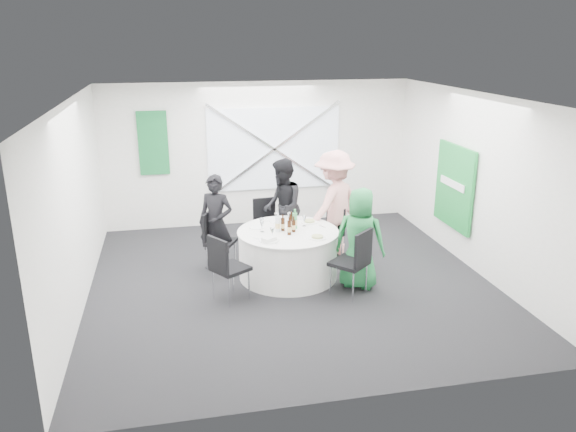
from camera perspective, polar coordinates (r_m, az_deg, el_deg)
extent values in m
plane|color=black|center=(8.71, 0.27, -6.67)|extent=(6.00, 6.00, 0.00)
plane|color=white|center=(7.96, 0.30, 11.98)|extent=(6.00, 6.00, 0.00)
plane|color=white|center=(11.10, -3.00, 6.31)|extent=(6.00, 0.00, 6.00)
plane|color=white|center=(5.49, 6.93, -6.03)|extent=(6.00, 0.00, 6.00)
plane|color=white|center=(8.16, -20.77, 0.92)|extent=(0.00, 6.00, 6.00)
plane|color=white|center=(9.31, 18.67, 3.14)|extent=(0.00, 6.00, 6.00)
cube|color=silver|center=(11.09, -1.43, 6.85)|extent=(2.60, 0.03, 1.60)
cube|color=silver|center=(11.05, -1.39, 6.81)|extent=(2.63, 0.05, 1.84)
cube|color=silver|center=(11.05, -1.39, 6.81)|extent=(2.63, 0.05, 1.84)
cube|color=#156B39|center=(10.87, -13.54, 7.21)|extent=(0.55, 0.04, 1.20)
cube|color=#198B36|center=(9.83, 16.53, 2.89)|extent=(0.05, 1.20, 1.40)
cylinder|color=white|center=(8.74, 0.00, -3.93)|extent=(1.52, 1.52, 0.74)
cylinder|color=white|center=(8.61, 0.00, -1.58)|extent=(1.56, 1.56, 0.02)
cube|color=black|center=(9.72, -2.09, -1.16)|extent=(0.47, 0.47, 0.05)
cube|color=black|center=(9.82, -2.43, 0.58)|extent=(0.40, 0.09, 0.45)
cylinder|color=silver|center=(10.00, -1.41, -2.04)|extent=(0.02, 0.02, 0.43)
cylinder|color=silver|center=(9.91, -3.30, -2.24)|extent=(0.02, 0.02, 0.43)
cylinder|color=silver|center=(9.69, -0.82, -2.69)|extent=(0.02, 0.02, 0.43)
cylinder|color=silver|center=(9.60, -2.76, -2.91)|extent=(0.02, 0.02, 0.43)
cube|color=black|center=(9.06, -6.86, -2.65)|extent=(0.58, 0.58, 0.05)
cube|color=black|center=(9.05, -8.11, -1.00)|extent=(0.23, 0.38, 0.46)
cylinder|color=silver|center=(9.36, -7.38, -3.57)|extent=(0.02, 0.02, 0.44)
cylinder|color=silver|center=(9.06, -8.24, -4.34)|extent=(0.02, 0.02, 0.44)
cylinder|color=silver|center=(9.23, -5.39, -3.80)|extent=(0.02, 0.02, 0.44)
cylinder|color=silver|center=(8.93, -6.19, -4.59)|extent=(0.02, 0.02, 0.44)
cube|color=black|center=(9.45, 4.14, -1.92)|extent=(0.56, 0.56, 0.05)
cube|color=black|center=(9.51, 4.88, -0.30)|extent=(0.25, 0.33, 0.43)
cylinder|color=silver|center=(9.55, 5.47, -3.16)|extent=(0.02, 0.02, 0.41)
cylinder|color=silver|center=(9.73, 3.95, -2.71)|extent=(0.02, 0.02, 0.41)
cylinder|color=silver|center=(9.31, 4.27, -3.69)|extent=(0.02, 0.02, 0.41)
cylinder|color=silver|center=(9.50, 2.74, -3.21)|extent=(0.02, 0.02, 0.41)
cube|color=black|center=(8.14, 6.22, -4.77)|extent=(0.66, 0.66, 0.06)
cube|color=black|center=(7.93, 7.66, -3.27)|extent=(0.36, 0.33, 0.50)
cylinder|color=silver|center=(8.01, 6.63, -7.21)|extent=(0.02, 0.02, 0.48)
cylinder|color=silver|center=(8.31, 7.95, -6.31)|extent=(0.02, 0.02, 0.48)
cylinder|color=silver|center=(8.18, 4.34, -6.57)|extent=(0.02, 0.02, 0.48)
cylinder|color=silver|center=(8.48, 5.71, -5.71)|extent=(0.02, 0.02, 0.48)
cube|color=black|center=(8.00, -5.86, -5.32)|extent=(0.62, 0.62, 0.05)
cube|color=black|center=(7.78, -7.14, -3.94)|extent=(0.27, 0.38, 0.48)
cylinder|color=silver|center=(8.13, -7.61, -6.92)|extent=(0.02, 0.02, 0.46)
cylinder|color=silver|center=(7.87, -5.99, -7.73)|extent=(0.02, 0.02, 0.46)
cylinder|color=silver|center=(8.33, -5.62, -6.21)|extent=(0.02, 0.02, 0.46)
cylinder|color=silver|center=(8.08, -3.98, -6.97)|extent=(0.02, 0.02, 0.46)
imported|color=black|center=(8.98, -7.33, -0.70)|extent=(0.68, 0.60, 1.56)
imported|color=black|center=(9.53, -0.59, 0.88)|extent=(0.53, 0.85, 1.67)
imported|color=pink|center=(9.43, 4.69, 1.17)|extent=(1.28, 1.15, 1.83)
imported|color=#217C3D|center=(8.33, 7.31, -2.29)|extent=(0.89, 0.80, 1.53)
cylinder|color=white|center=(9.05, -1.01, -0.49)|extent=(0.29, 0.29, 0.01)
cylinder|color=white|center=(8.76, -3.17, -1.15)|extent=(0.24, 0.24, 0.01)
cylinder|color=white|center=(8.99, 2.19, -0.62)|extent=(0.26, 0.26, 0.01)
cylinder|color=#90A659|center=(8.99, 2.19, -0.50)|extent=(0.17, 0.17, 0.02)
cylinder|color=white|center=(8.30, 2.99, -2.23)|extent=(0.26, 0.26, 0.01)
cylinder|color=#90A659|center=(8.30, 2.99, -2.10)|extent=(0.17, 0.17, 0.02)
cylinder|color=white|center=(8.20, -1.92, -2.48)|extent=(0.29, 0.29, 0.01)
cube|color=white|center=(8.15, -1.96, -2.35)|extent=(0.23, 0.21, 0.05)
cylinder|color=#381A0A|center=(8.58, -0.52, -0.88)|extent=(0.06, 0.06, 0.20)
cylinder|color=#381A0A|center=(8.54, -0.53, -0.07)|extent=(0.02, 0.02, 0.06)
cylinder|color=#D7B671|center=(8.59, -0.52, -1.01)|extent=(0.06, 0.06, 0.07)
cylinder|color=#381A0A|center=(8.69, 0.32, -0.59)|extent=(0.06, 0.06, 0.21)
cylinder|color=#381A0A|center=(8.65, 0.32, 0.26)|extent=(0.02, 0.02, 0.06)
cylinder|color=#D7B671|center=(8.70, 0.32, -0.72)|extent=(0.06, 0.06, 0.07)
cylinder|color=#381A0A|center=(8.53, 0.57, -1.02)|extent=(0.06, 0.06, 0.19)
cylinder|color=#381A0A|center=(8.49, 0.58, -0.22)|extent=(0.02, 0.02, 0.06)
cylinder|color=#D7B671|center=(8.54, 0.57, -1.14)|extent=(0.06, 0.06, 0.07)
cylinder|color=#381A0A|center=(8.40, 0.13, -1.22)|extent=(0.06, 0.06, 0.22)
cylinder|color=#381A0A|center=(8.36, 0.13, -0.32)|extent=(0.02, 0.02, 0.06)
cylinder|color=#D7B671|center=(8.41, 0.13, -1.36)|extent=(0.06, 0.06, 0.08)
cylinder|color=#3B9B52|center=(8.68, 0.70, -0.49)|extent=(0.08, 0.08, 0.25)
cylinder|color=#3B9B52|center=(8.63, 0.70, 0.49)|extent=(0.03, 0.03, 0.06)
cylinder|color=#D7B671|center=(8.69, 0.70, -0.64)|extent=(0.08, 0.08, 0.09)
cylinder|color=silver|center=(8.54, -1.04, -0.84)|extent=(0.08, 0.08, 0.24)
cylinder|color=silver|center=(8.50, -1.05, 0.11)|extent=(0.03, 0.03, 0.06)
cylinder|color=#D7B671|center=(8.55, -1.04, -0.98)|extent=(0.08, 0.08, 0.08)
cylinder|color=white|center=(8.83, 1.66, -1.01)|extent=(0.06, 0.06, 0.00)
cylinder|color=white|center=(8.81, 1.66, -0.69)|extent=(0.01, 0.01, 0.10)
cone|color=white|center=(8.79, 1.67, -0.22)|extent=(0.07, 0.07, 0.08)
cylinder|color=white|center=(8.70, -2.69, -1.30)|extent=(0.06, 0.06, 0.00)
cylinder|color=white|center=(8.68, -2.70, -0.98)|extent=(0.01, 0.01, 0.10)
cone|color=white|center=(8.66, -2.70, -0.50)|extent=(0.07, 0.07, 0.08)
cylinder|color=white|center=(8.58, -2.65, -1.59)|extent=(0.06, 0.06, 0.00)
cylinder|color=white|center=(8.56, -2.65, -1.27)|extent=(0.01, 0.01, 0.10)
cone|color=white|center=(8.53, -2.66, -0.78)|extent=(0.07, 0.07, 0.08)
cylinder|color=white|center=(8.95, -1.16, -0.75)|extent=(0.06, 0.06, 0.00)
cylinder|color=white|center=(8.93, -1.16, -0.43)|extent=(0.01, 0.01, 0.10)
cone|color=white|center=(8.91, -1.16, 0.03)|extent=(0.07, 0.07, 0.08)
cylinder|color=white|center=(8.98, 0.13, -0.66)|extent=(0.06, 0.06, 0.00)
cylinder|color=white|center=(8.97, 0.13, -0.35)|extent=(0.01, 0.01, 0.10)
cone|color=white|center=(8.94, 0.13, 0.11)|extent=(0.07, 0.07, 0.08)
cylinder|color=white|center=(8.28, -1.60, -2.31)|extent=(0.06, 0.06, 0.00)
cylinder|color=white|center=(8.26, -1.60, -1.97)|extent=(0.01, 0.01, 0.10)
cone|color=white|center=(8.24, -1.60, -1.47)|extent=(0.07, 0.07, 0.08)
cube|color=silver|center=(8.27, -3.09, -2.33)|extent=(0.12, 0.12, 0.01)
cube|color=silver|center=(8.10, -1.40, -2.77)|extent=(0.11, 0.12, 0.01)
cube|color=silver|center=(9.14, 0.70, -0.33)|extent=(0.15, 0.03, 0.01)
cube|color=silver|center=(9.07, -1.91, -0.48)|extent=(0.15, 0.02, 0.01)
cube|color=silver|center=(8.81, 3.51, -1.06)|extent=(0.08, 0.14, 0.01)
cube|color=silver|center=(9.10, 1.60, -0.43)|extent=(0.10, 0.13, 0.01)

